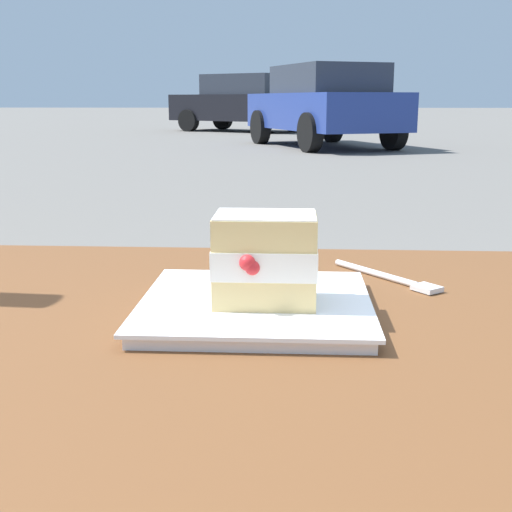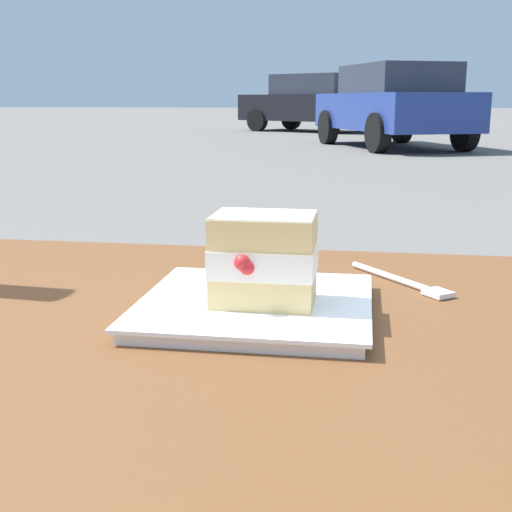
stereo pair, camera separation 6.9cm
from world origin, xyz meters
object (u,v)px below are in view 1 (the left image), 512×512
at_px(dessert_plate, 256,306).
at_px(parked_car_near, 324,104).
at_px(cake_slice, 265,259).
at_px(dessert_fork, 391,278).
at_px(parked_car_far, 242,102).
at_px(patio_table, 96,492).

bearing_deg(dessert_plate, parked_car_near, 87.34).
xyz_separation_m(cake_slice, dessert_fork, (0.15, 0.15, -0.06)).
relative_size(cake_slice, dessert_fork, 0.71).
height_order(cake_slice, parked_car_far, parked_car_far).
distance_m(dessert_plate, parked_car_far, 19.72).
bearing_deg(dessert_fork, cake_slice, -134.28).
xyz_separation_m(cake_slice, parked_car_far, (-1.53, 19.67, 0.08)).
relative_size(patio_table, dessert_plate, 5.90).
xyz_separation_m(dessert_plate, dessert_fork, (0.16, 0.14, -0.00)).
distance_m(patio_table, parked_car_near, 13.26).
relative_size(parked_car_near, parked_car_far, 1.01).
height_order(dessert_plate, cake_slice, cake_slice).
bearing_deg(patio_table, dessert_fork, 51.18).
relative_size(patio_table, parked_car_far, 0.32).
distance_m(patio_table, cake_slice, 0.27).
bearing_deg(parked_car_far, cake_slice, -85.57).
distance_m(cake_slice, dessert_fork, 0.22).
height_order(cake_slice, dessert_fork, cake_slice).
relative_size(dessert_fork, parked_car_far, 0.03).
bearing_deg(cake_slice, parked_car_near, 87.39).
relative_size(cake_slice, parked_car_far, 0.02).
height_order(patio_table, parked_car_near, parked_car_near).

